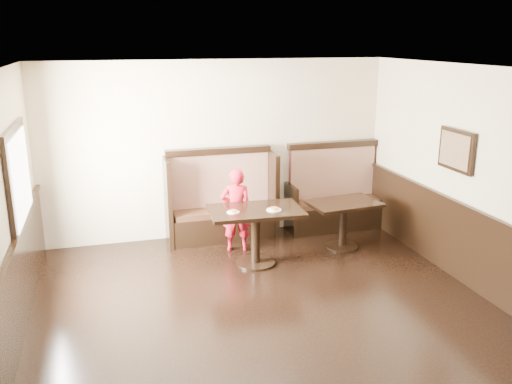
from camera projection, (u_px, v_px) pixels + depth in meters
name	position (u px, v px, depth m)	size (l,w,h in m)	color
ground	(288.00, 344.00, 5.72)	(7.00, 7.00, 0.00)	black
room_shell	(254.00, 278.00, 5.72)	(7.00, 7.00, 7.00)	beige
booth_main	(221.00, 206.00, 8.63)	(1.75, 0.72, 1.45)	black
booth_neighbor	(334.00, 199.00, 9.15)	(1.65, 0.72, 1.45)	black
table_main	(256.00, 222.00, 7.57)	(1.33, 0.87, 0.82)	black
table_neighbor	(343.00, 213.00, 8.21)	(1.12, 0.80, 0.73)	black
child	(236.00, 210.00, 8.08)	(0.46, 0.31, 1.27)	red
pizza_plate_left	(233.00, 212.00, 7.38)	(0.18, 0.18, 0.03)	white
pizza_plate_right	(274.00, 209.00, 7.47)	(0.21, 0.21, 0.04)	white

